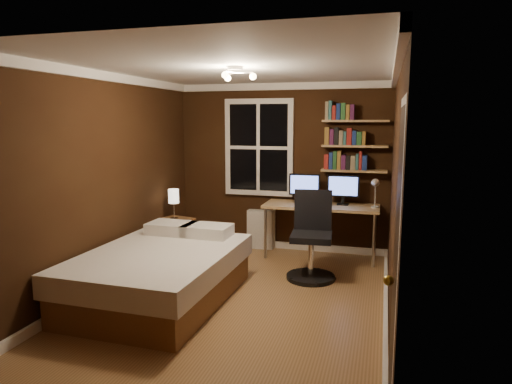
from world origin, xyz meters
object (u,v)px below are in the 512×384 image
(bedside_lamp, at_px, (174,204))
(desk_lamp, at_px, (375,193))
(radiator, at_px, (260,229))
(monitor_right, at_px, (343,190))
(office_chair, at_px, (312,245))
(monitor_left, at_px, (304,188))
(bed, at_px, (161,274))
(nightstand, at_px, (175,238))
(desk, at_px, (321,209))

(bedside_lamp, bearing_deg, desk_lamp, 9.06)
(radiator, bearing_deg, bedside_lamp, -144.89)
(monitor_right, distance_m, office_chair, 1.16)
(radiator, distance_m, monitor_right, 1.43)
(radiator, xyz_separation_m, monitor_right, (1.25, -0.13, 0.68))
(monitor_left, relative_size, office_chair, 0.41)
(bed, height_order, nightstand, bed)
(desk_lamp, bearing_deg, office_chair, -132.33)
(bed, relative_size, bedside_lamp, 4.77)
(radiator, bearing_deg, office_chair, -49.16)
(bed, xyz_separation_m, monitor_right, (1.76, 2.15, 0.69))
(bedside_lamp, distance_m, office_chair, 2.10)
(radiator, xyz_separation_m, desk, (0.95, -0.21, 0.41))
(office_chair, bearing_deg, radiator, 125.94)
(nightstand, bearing_deg, monitor_left, 34.78)
(bedside_lamp, distance_m, desk_lamp, 2.82)
(bedside_lamp, height_order, office_chair, office_chair)
(nightstand, relative_size, monitor_right, 1.24)
(bedside_lamp, height_order, monitor_left, monitor_left)
(monitor_left, xyz_separation_m, desk_lamp, (1.00, -0.18, 0.01))
(bedside_lamp, height_order, desk_lamp, desk_lamp)
(monitor_right, height_order, office_chair, monitor_right)
(radiator, distance_m, desk_lamp, 1.86)
(desk, bearing_deg, nightstand, -165.01)
(bed, distance_m, monitor_left, 2.56)
(desk, bearing_deg, desk_lamp, -7.86)
(bed, height_order, office_chair, office_chair)
(monitor_right, bearing_deg, desk, -164.66)
(bed, relative_size, desk_lamp, 4.72)
(bedside_lamp, height_order, desk, bedside_lamp)
(bedside_lamp, bearing_deg, bed, -69.58)
(nightstand, xyz_separation_m, bedside_lamp, (0.00, 0.00, 0.50))
(bed, xyz_separation_m, bedside_lamp, (-0.57, 1.52, 0.48))
(desk, bearing_deg, bed, -125.41)
(monitor_right, relative_size, desk_lamp, 1.02)
(monitor_right, height_order, desk_lamp, desk_lamp)
(office_chair, bearing_deg, monitor_right, 68.94)
(bedside_lamp, xyz_separation_m, monitor_left, (1.78, 0.63, 0.21))
(nightstand, xyz_separation_m, desk, (2.03, 0.54, 0.43))
(nightstand, height_order, desk_lamp, desk_lamp)
(bedside_lamp, xyz_separation_m, desk, (2.03, 0.54, -0.06))
(desk_lamp, height_order, office_chair, desk_lamp)
(bed, distance_m, desk_lamp, 3.03)
(bedside_lamp, distance_m, desk, 2.11)
(nightstand, xyz_separation_m, desk_lamp, (2.77, 0.44, 0.71))
(desk, relative_size, desk_lamp, 3.68)
(radiator, relative_size, monitor_left, 1.33)
(desk, height_order, desk_lamp, desk_lamp)
(bed, distance_m, desk, 2.57)
(nightstand, height_order, radiator, radiator)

